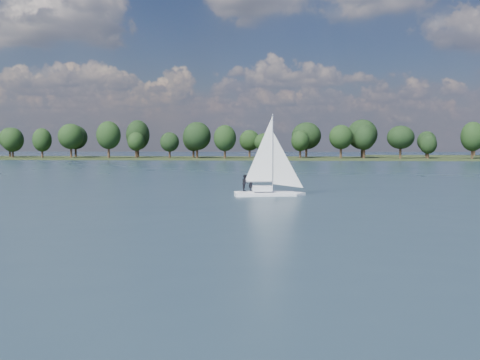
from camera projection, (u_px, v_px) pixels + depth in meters
The scene contains 4 objects.
ground at pixel (244, 173), 110.97m from camera, with size 700.00×700.00×0.00m, color #233342.
far_shore at pixel (265, 159), 222.30m from camera, with size 660.00×40.00×1.50m, color black.
sailboat at pixel (266, 172), 61.25m from camera, with size 7.75×3.69×9.84m.
treeline at pixel (247, 139), 218.81m from camera, with size 562.22×73.31×17.86m.
Camera 1 is at (8.96, -10.46, 5.84)m, focal length 40.00 mm.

